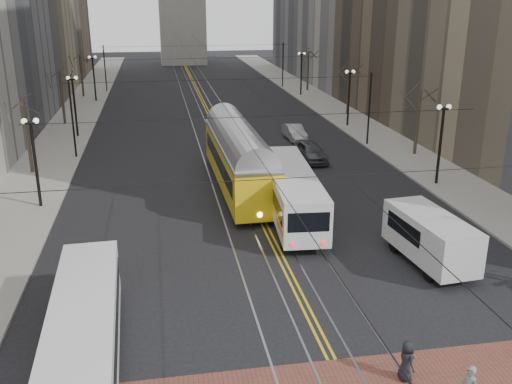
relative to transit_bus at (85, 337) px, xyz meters
name	(u,v)px	position (x,y,z in m)	size (l,w,h in m)	color
ground	(324,345)	(8.95, 0.00, -1.36)	(260.00, 260.00, 0.00)	black
sidewalk_left	(73,122)	(-6.05, 45.00, -1.28)	(5.00, 140.00, 0.15)	gray
sidewalk_right	(339,113)	(23.95, 45.00, -1.28)	(5.00, 140.00, 0.15)	gray
streetcar_rails	(211,118)	(8.95, 45.00, -1.35)	(4.80, 130.00, 0.02)	gray
centre_lines	(211,118)	(8.95, 45.00, -1.35)	(0.42, 130.00, 0.01)	gold
lamp_posts	(229,123)	(8.95, 28.75, 1.44)	(27.60, 57.20, 5.60)	black
street_trees	(220,109)	(8.95, 35.25, 1.44)	(31.68, 53.28, 5.60)	#382D23
trolley_wires	(221,100)	(8.95, 34.83, 2.42)	(25.96, 120.00, 6.60)	black
transit_bus	(85,337)	(0.00, 0.00, 0.00)	(2.26, 10.84, 2.71)	silver
streetcar	(238,163)	(8.45, 19.86, 0.48)	(2.90, 15.60, 3.68)	yellow
rear_bus	(291,194)	(10.75, 13.50, 0.17)	(2.54, 11.70, 3.05)	silver
cargo_van	(430,240)	(16.21, 6.07, -0.06)	(2.26, 5.87, 2.60)	silver
sedan_grey	(311,151)	(15.35, 25.82, -0.55)	(1.91, 4.75, 1.62)	#404348
sedan_silver	(294,132)	(15.81, 33.41, -0.65)	(1.49, 4.28, 1.41)	#9B9DA2
pedestrian_a	(406,361)	(11.19, -2.53, -0.58)	(0.74, 0.48, 1.52)	black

